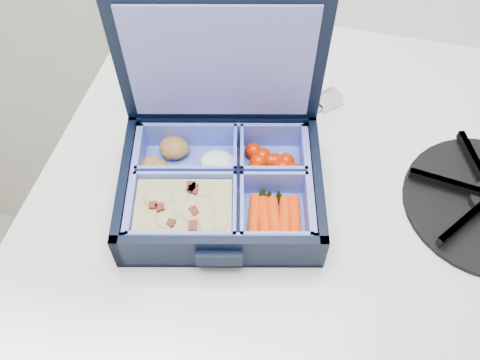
% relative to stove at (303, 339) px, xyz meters
% --- Properties ---
extents(stove, '(0.67, 0.67, 1.00)m').
position_rel_stove_xyz_m(stove, '(0.00, 0.00, 0.00)').
color(stove, silver).
rests_on(stove, floor).
extents(bento_box, '(0.24, 0.20, 0.05)m').
position_rel_stove_xyz_m(bento_box, '(-0.13, -0.05, 0.53)').
color(bento_box, black).
rests_on(bento_box, stove).
extents(burner_grate_rear, '(0.22, 0.22, 0.02)m').
position_rel_stove_xyz_m(burner_grate_rear, '(-0.19, 0.22, 0.51)').
color(burner_grate_rear, black).
rests_on(burner_grate_rear, stove).
extents(fork, '(0.15, 0.15, 0.01)m').
position_rel_stove_xyz_m(fork, '(-0.10, 0.06, 0.50)').
color(fork, silver).
rests_on(fork, stove).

